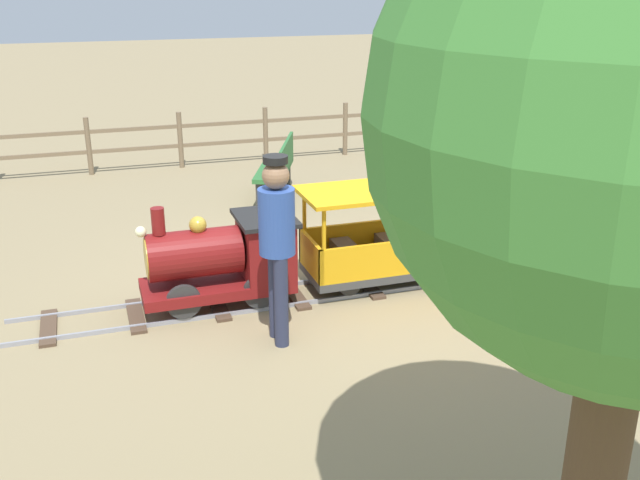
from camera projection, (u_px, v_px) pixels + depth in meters
ground_plane at (327, 291)px, 7.17m from camera, size 60.00×60.00×0.00m
track at (331, 289)px, 7.18m from camera, size 0.71×6.05×0.04m
locomotive at (225, 258)px, 6.71m from camera, size 0.67×1.45×0.98m
passenger_car at (415, 241)px, 7.30m from camera, size 0.77×2.35×0.97m
conductor_person at (277, 235)px, 5.89m from camera, size 0.30×0.30×1.62m
park_bench at (278, 170)px, 9.97m from camera, size 1.35×0.87×0.82m
fence_section at (224, 135)px, 11.79m from camera, size 0.08×7.13×0.90m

